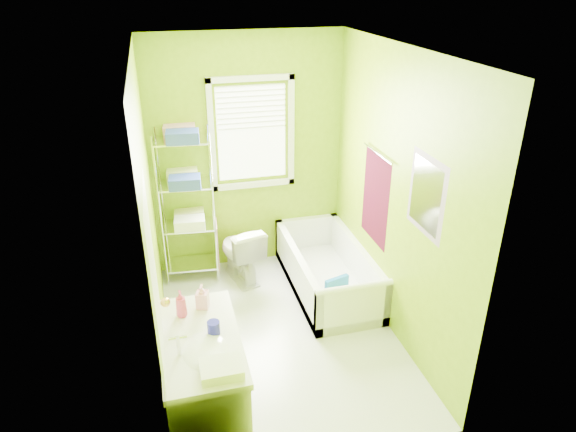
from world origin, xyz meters
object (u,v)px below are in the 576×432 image
object	(u,v)px
toilet	(240,252)
wire_shelf_unit	(188,189)
bathtub	(328,276)
vanity	(204,380)

from	to	relation	value
toilet	wire_shelf_unit	xyz separation A→B (m)	(-0.50, 0.20, 0.72)
bathtub	wire_shelf_unit	xyz separation A→B (m)	(-1.36, 0.66, 0.88)
vanity	wire_shelf_unit	size ratio (longest dim) A/B	0.62
toilet	wire_shelf_unit	distance (m)	0.89
toilet	vanity	bearing A→B (deg)	59.10
bathtub	vanity	xyz separation A→B (m)	(-1.46, -1.49, 0.26)
bathtub	wire_shelf_unit	distance (m)	1.75
bathtub	vanity	size ratio (longest dim) A/B	1.50
wire_shelf_unit	toilet	bearing A→B (deg)	-21.47
vanity	wire_shelf_unit	world-z (taller)	wire_shelf_unit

